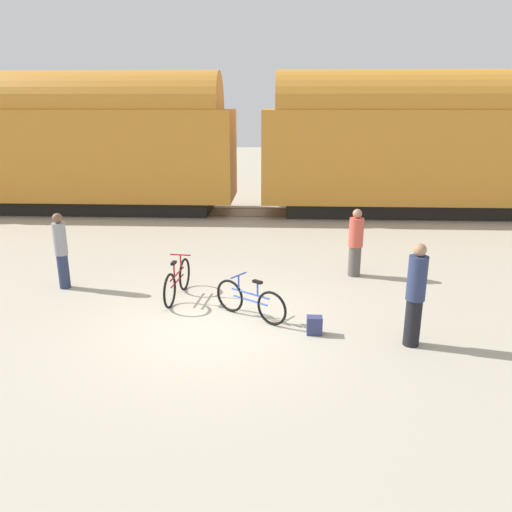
% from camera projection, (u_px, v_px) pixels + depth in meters
% --- Properties ---
extents(ground_plane, '(80.00, 80.00, 0.00)m').
position_uv_depth(ground_plane, '(215.00, 324.00, 9.52)').
color(ground_plane, '#B2A893').
extents(freight_train, '(49.24, 2.86, 5.19)m').
position_uv_depth(freight_train, '(248.00, 140.00, 18.48)').
color(freight_train, black).
rests_on(freight_train, ground_plane).
extents(rail_near, '(61.24, 0.07, 0.01)m').
position_uv_depth(rail_near, '(247.00, 216.00, 18.59)').
color(rail_near, '#4C4238').
rests_on(rail_near, ground_plane).
extents(rail_far, '(61.24, 0.07, 0.01)m').
position_uv_depth(rail_far, '(249.00, 208.00, 19.96)').
color(rail_far, '#4C4238').
rests_on(rail_far, ground_plane).
extents(bicycle_maroon, '(0.46, 1.77, 0.91)m').
position_uv_depth(bicycle_maroon, '(177.00, 281.00, 10.69)').
color(bicycle_maroon, black).
rests_on(bicycle_maroon, ground_plane).
extents(bicycle_blue, '(1.44, 1.03, 0.84)m').
position_uv_depth(bicycle_blue, '(250.00, 301.00, 9.71)').
color(bicycle_blue, black).
rests_on(bicycle_blue, ground_plane).
extents(person_in_red, '(0.35, 0.35, 1.66)m').
position_uv_depth(person_in_red, '(356.00, 243.00, 11.99)').
color(person_in_red, '#514C47').
rests_on(person_in_red, ground_plane).
extents(person_in_grey, '(0.29, 0.29, 1.74)m').
position_uv_depth(person_in_grey, '(61.00, 250.00, 11.16)').
color(person_in_grey, '#283351').
rests_on(person_in_grey, ground_plane).
extents(person_in_navy, '(0.32, 0.32, 1.84)m').
position_uv_depth(person_in_navy, '(415.00, 295.00, 8.45)').
color(person_in_navy, black).
rests_on(person_in_navy, ground_plane).
extents(backpack, '(0.28, 0.20, 0.34)m').
position_uv_depth(backpack, '(314.00, 325.00, 9.08)').
color(backpack, navy).
rests_on(backpack, ground_plane).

